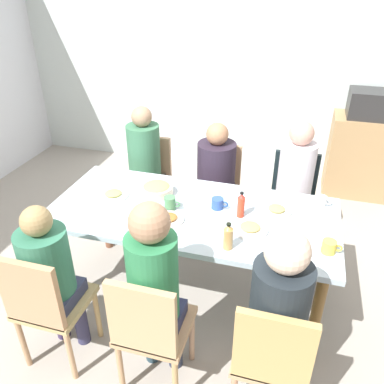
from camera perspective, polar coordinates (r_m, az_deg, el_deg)
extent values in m
plane|color=#9D968C|center=(3.24, 0.00, -14.36)|extent=(6.75, 6.75, 0.00)
cube|color=silver|center=(4.76, 8.41, 17.92)|extent=(5.87, 0.12, 2.60)
cube|color=#AFC3D1|center=(2.76, 0.00, -3.06)|extent=(2.02, 0.92, 0.04)
cylinder|color=brown|center=(3.08, -18.71, -9.93)|extent=(0.07, 0.07, 0.74)
cylinder|color=brown|center=(2.67, 17.61, -17.01)|extent=(0.07, 0.07, 0.74)
cylinder|color=brown|center=(3.56, -12.55, -3.00)|extent=(0.07, 0.07, 0.74)
cylinder|color=brown|center=(3.22, 17.77, -7.81)|extent=(0.07, 0.07, 0.74)
cube|color=tan|center=(2.68, -19.31, -14.94)|extent=(0.40, 0.40, 0.04)
cylinder|color=tan|center=(2.84, -23.48, -19.43)|extent=(0.04, 0.04, 0.43)
cylinder|color=tan|center=(2.68, -17.32, -21.73)|extent=(0.04, 0.04, 0.43)
cylinder|color=tan|center=(3.01, -19.55, -15.06)|extent=(0.04, 0.04, 0.43)
cylinder|color=tan|center=(2.86, -13.67, -16.86)|extent=(0.04, 0.04, 0.43)
cube|color=tan|center=(2.43, -22.60, -13.66)|extent=(0.38, 0.04, 0.45)
cylinder|color=#34294B|center=(2.92, -18.84, -16.28)|extent=(0.09, 0.09, 0.45)
cylinder|color=#303050|center=(2.85, -16.04, -17.17)|extent=(0.09, 0.09, 0.45)
cube|color=#333756|center=(2.64, -19.53, -14.01)|extent=(0.30, 0.30, 0.10)
cylinder|color=#306F55|center=(2.48, -20.55, -9.60)|extent=(0.29, 0.29, 0.42)
sphere|color=#9D8153|center=(2.31, -21.81, -3.97)|extent=(0.18, 0.18, 0.18)
cube|color=tan|center=(2.34, 11.59, -22.04)|extent=(0.40, 0.40, 0.04)
cylinder|color=tan|center=(2.62, 7.52, -21.65)|extent=(0.04, 0.04, 0.43)
cylinder|color=tan|center=(2.63, 15.46, -22.73)|extent=(0.04, 0.04, 0.43)
cube|color=tan|center=(2.04, 11.73, -21.83)|extent=(0.38, 0.04, 0.45)
cylinder|color=#444648|center=(2.57, 9.40, -23.04)|extent=(0.09, 0.09, 0.45)
cylinder|color=#3B3F4C|center=(2.57, 13.24, -23.55)|extent=(0.09, 0.09, 0.45)
cube|color=#3D4745|center=(2.29, 11.75, -21.11)|extent=(0.30, 0.30, 0.10)
cylinder|color=#1F272D|center=(2.07, 12.61, -15.93)|extent=(0.30, 0.30, 0.49)
sphere|color=beige|center=(1.85, 13.77, -8.44)|extent=(0.22, 0.22, 0.22)
cube|color=tan|center=(3.56, 3.40, -0.94)|extent=(0.40, 0.40, 0.04)
cylinder|color=tan|center=(3.79, 6.39, -2.96)|extent=(0.04, 0.04, 0.43)
cylinder|color=tan|center=(3.85, 1.41, -2.21)|extent=(0.04, 0.04, 0.43)
cylinder|color=tan|center=(3.51, 5.37, -5.85)|extent=(0.04, 0.04, 0.43)
cylinder|color=tan|center=(3.58, 0.01, -4.99)|extent=(0.04, 0.04, 0.43)
cube|color=tan|center=(3.60, 4.16, 3.69)|extent=(0.38, 0.04, 0.45)
cylinder|color=#33354A|center=(3.58, 4.18, -4.87)|extent=(0.09, 0.09, 0.45)
cylinder|color=navy|center=(3.61, 1.69, -4.48)|extent=(0.09, 0.09, 0.45)
cube|color=#312E48|center=(3.53, 3.43, -0.10)|extent=(0.30, 0.30, 0.10)
cylinder|color=#2A202F|center=(3.40, 3.56, 3.75)|extent=(0.33, 0.33, 0.43)
sphere|color=#A97553|center=(3.28, 3.72, 8.44)|extent=(0.19, 0.19, 0.19)
cube|color=tan|center=(2.42, -5.28, -18.88)|extent=(0.40, 0.40, 0.04)
cylinder|color=tan|center=(2.55, -10.41, -23.97)|extent=(0.04, 0.04, 0.43)
cylinder|color=tan|center=(2.47, -2.45, -26.08)|extent=(0.04, 0.04, 0.43)
cylinder|color=tan|center=(2.74, -7.23, -18.61)|extent=(0.04, 0.04, 0.43)
cylinder|color=tan|center=(2.66, -0.01, -20.27)|extent=(0.04, 0.04, 0.43)
cube|color=tan|center=(2.14, -7.37, -18.14)|extent=(0.38, 0.04, 0.45)
cylinder|color=#243A47|center=(2.67, -5.95, -19.99)|extent=(0.09, 0.09, 0.45)
cylinder|color=#282F44|center=(2.63, -2.48, -20.82)|extent=(0.09, 0.09, 0.45)
cube|color=#292D50|center=(2.38, -5.35, -17.92)|extent=(0.30, 0.30, 0.10)
cylinder|color=#2B7B4A|center=(2.16, -5.74, -12.35)|extent=(0.28, 0.28, 0.52)
sphere|color=#A67D5E|center=(1.94, -6.27, -4.47)|extent=(0.22, 0.22, 0.22)
cube|color=tan|center=(3.74, -6.68, 0.53)|extent=(0.40, 0.40, 0.04)
cylinder|color=tan|center=(3.93, -3.27, -1.50)|extent=(0.04, 0.04, 0.43)
cylinder|color=tan|center=(4.05, -7.83, -0.79)|extent=(0.04, 0.04, 0.43)
cylinder|color=tan|center=(3.67, -5.00, -4.15)|extent=(0.04, 0.04, 0.43)
cylinder|color=tan|center=(3.79, -9.83, -3.31)|extent=(0.04, 0.04, 0.43)
cube|color=tan|center=(3.78, -5.87, 4.92)|extent=(0.38, 0.04, 0.45)
cylinder|color=#595445|center=(3.74, -5.93, -3.23)|extent=(0.09, 0.09, 0.45)
cylinder|color=brown|center=(3.80, -8.18, -2.85)|extent=(0.09, 0.09, 0.45)
cube|color=#4F473A|center=(3.71, -6.74, 1.34)|extent=(0.30, 0.30, 0.10)
cylinder|color=#3A704F|center=(3.57, -7.03, 5.70)|extent=(0.30, 0.30, 0.52)
sphere|color=#A07F61|center=(3.45, -7.38, 10.87)|extent=(0.18, 0.18, 0.18)
cube|color=black|center=(3.50, 14.19, -2.47)|extent=(0.40, 0.40, 0.04)
cylinder|color=black|center=(3.77, 16.51, -4.39)|extent=(0.04, 0.04, 0.43)
cylinder|color=black|center=(3.77, 11.37, -3.68)|extent=(0.04, 0.04, 0.43)
cylinder|color=black|center=(3.49, 16.34, -7.43)|extent=(0.04, 0.04, 0.43)
cylinder|color=black|center=(3.48, 10.76, -6.65)|extent=(0.04, 0.04, 0.43)
cube|color=black|center=(3.54, 14.84, 2.25)|extent=(0.38, 0.04, 0.45)
cylinder|color=#463F3E|center=(3.53, 14.95, -6.44)|extent=(0.09, 0.09, 0.45)
cylinder|color=#42363B|center=(3.53, 12.36, -6.08)|extent=(0.09, 0.09, 0.45)
cube|color=#3C4440|center=(3.47, 14.31, -1.63)|extent=(0.30, 0.30, 0.10)
cylinder|color=silver|center=(3.33, 14.95, 2.81)|extent=(0.29, 0.29, 0.50)
sphere|color=tan|center=(3.19, 15.74, 8.25)|extent=(0.19, 0.19, 0.19)
cylinder|color=silver|center=(2.65, -3.40, -4.03)|extent=(0.21, 0.21, 0.01)
ellipsoid|color=#A2672E|center=(2.64, -3.42, -3.68)|extent=(0.11, 0.11, 0.02)
cylinder|color=silver|center=(2.98, -11.43, -0.48)|extent=(0.23, 0.23, 0.01)
ellipsoid|color=tan|center=(2.97, -11.46, -0.16)|extent=(0.13, 0.13, 0.02)
cylinder|color=white|center=(2.58, 8.47, -5.38)|extent=(0.23, 0.23, 0.01)
ellipsoid|color=tan|center=(2.57, 8.50, -5.03)|extent=(0.13, 0.13, 0.02)
cylinder|color=#EBE6CE|center=(2.80, 12.22, -2.69)|extent=(0.21, 0.21, 0.01)
ellipsoid|color=tan|center=(2.79, 12.26, -2.35)|extent=(0.12, 0.12, 0.02)
cylinder|color=beige|center=(2.95, -5.19, 0.29)|extent=(0.25, 0.25, 0.06)
ellipsoid|color=#90A75E|center=(2.94, -5.22, 0.83)|extent=(0.20, 0.20, 0.04)
cylinder|color=#3052A2|center=(2.77, 3.74, -1.66)|extent=(0.08, 0.08, 0.08)
torus|color=#2C56A0|center=(2.76, 4.84, -1.82)|extent=(0.05, 0.01, 0.05)
cylinder|color=white|center=(2.95, 18.34, -1.24)|extent=(0.08, 0.08, 0.07)
torus|color=white|center=(2.95, 19.30, -1.37)|extent=(0.05, 0.01, 0.05)
cylinder|color=#4B8356|center=(2.75, -3.23, -1.63)|extent=(0.08, 0.08, 0.10)
torus|color=#4B895B|center=(2.73, -2.21, -1.79)|extent=(0.05, 0.01, 0.05)
cylinder|color=#EBD04A|center=(2.49, 19.37, -7.55)|extent=(0.09, 0.09, 0.08)
torus|color=yellow|center=(2.49, 20.62, -7.70)|extent=(0.05, 0.01, 0.05)
cylinder|color=red|center=(2.67, 7.16, -2.19)|extent=(0.05, 0.05, 0.15)
cone|color=red|center=(2.63, 7.28, -0.53)|extent=(0.05, 0.05, 0.03)
cylinder|color=black|center=(2.62, 7.31, -0.15)|extent=(0.03, 0.03, 0.01)
cylinder|color=tan|center=(2.37, 5.28, -6.81)|extent=(0.06, 0.06, 0.14)
cone|color=tan|center=(2.32, 5.38, -5.13)|extent=(0.05, 0.05, 0.03)
cylinder|color=black|center=(2.31, 5.40, -4.72)|extent=(0.03, 0.03, 0.01)
cube|color=#A58155|center=(4.73, 23.41, 4.82)|extent=(0.70, 0.44, 0.90)
cube|color=#282828|center=(4.54, 24.91, 11.56)|extent=(0.48, 0.36, 0.28)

